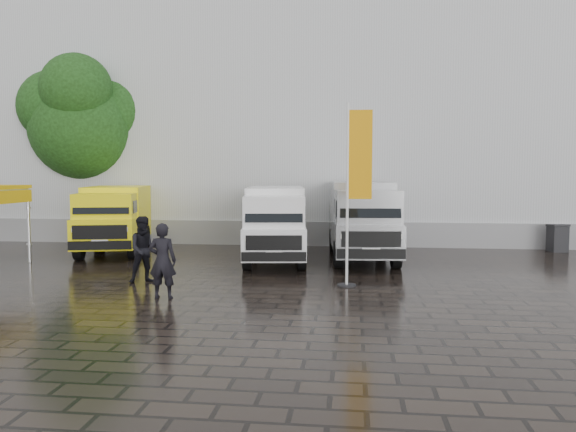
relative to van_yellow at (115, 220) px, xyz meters
name	(u,v)px	position (x,y,z in m)	size (l,w,h in m)	color
ground	(307,284)	(7.65, -5.14, -1.23)	(120.00, 120.00, 0.00)	black
exhibition_hall	(369,117)	(9.65, 10.86, 4.77)	(44.00, 16.00, 12.00)	silver
hall_plinth	(373,234)	(9.65, 2.81, -0.73)	(44.00, 0.15, 1.00)	gray
van_yellow	(115,220)	(0.00, 0.00, 0.00)	(2.05, 5.33, 2.46)	#FFEE0D
van_white	(275,224)	(6.24, -1.27, 0.01)	(1.91, 5.72, 2.48)	white
van_silver	(362,221)	(9.15, -0.44, 0.10)	(2.04, 6.13, 2.66)	#A2A4A7
flagpole	(354,185)	(8.89, -5.27, 1.43)	(0.88, 0.50, 4.78)	black
tree	(83,121)	(-2.87, 3.42, 4.00)	(4.54, 4.54, 8.15)	black
wheelie_bin	(557,238)	(16.54, 2.17, -0.71)	(0.63, 0.63, 1.04)	black
person_front	(163,261)	(4.39, -7.26, -0.33)	(0.66, 0.43, 1.80)	black
person_tent	(145,250)	(3.26, -5.45, -0.33)	(0.88, 0.68, 1.80)	black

